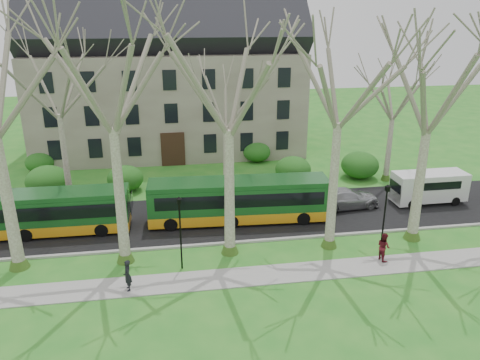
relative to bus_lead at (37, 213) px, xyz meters
name	(u,v)px	position (x,y,z in m)	size (l,w,h in m)	color
ground	(280,252)	(15.04, -4.89, -1.51)	(120.00, 120.00, 0.00)	#247722
sidewalk	(291,273)	(15.04, -7.39, -1.48)	(70.00, 2.00, 0.06)	gray
road	(262,215)	(15.04, 0.61, -1.48)	(80.00, 8.00, 0.06)	black
curb	(275,240)	(15.04, -3.39, -1.44)	(80.00, 0.25, 0.14)	#A5A39E
building	(168,71)	(9.04, 19.11, 6.55)	(26.50, 12.20, 16.00)	slate
tree_row_verge	(283,139)	(15.04, -4.59, 5.49)	(49.00, 7.00, 14.00)	gray
tree_row_far	(233,117)	(13.71, 6.11, 4.49)	(33.00, 7.00, 12.00)	gray
lamp_row	(286,220)	(15.04, -5.89, 1.06)	(36.22, 0.22, 4.30)	black
hedges	(190,168)	(10.37, 9.11, -0.51)	(30.60, 8.60, 2.00)	#1D5518
bus_lead	(37,213)	(0.00, 0.00, 0.00)	(11.64, 2.42, 2.91)	#154B1C
bus_follow	(239,200)	(13.23, -0.12, 0.08)	(12.27, 2.56, 3.07)	#154B1C
sedan	(346,198)	(21.38, 0.88, -0.72)	(2.06, 5.06, 1.47)	#9F9FA4
van_a	(429,188)	(27.90, 0.83, -0.27)	(5.44, 1.98, 2.37)	silver
pedestrian_a	(128,275)	(6.17, -7.71, -0.61)	(0.62, 0.41, 1.69)	black
pedestrian_b	(384,247)	(20.72, -6.83, -0.61)	(0.83, 0.64, 1.70)	#57141D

